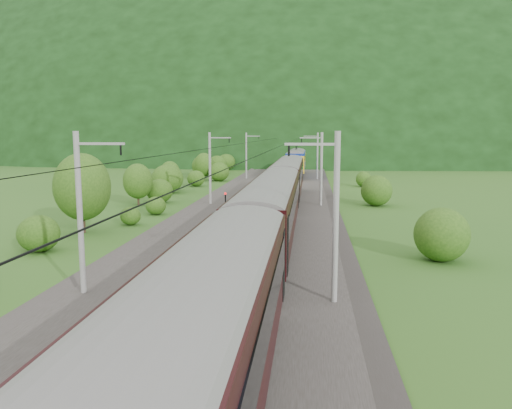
# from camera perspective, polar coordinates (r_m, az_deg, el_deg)

# --- Properties ---
(ground) EXTENTS (600.00, 600.00, 0.00)m
(ground) POSITION_cam_1_polar(r_m,az_deg,el_deg) (24.92, -5.79, -11.09)
(ground) COLOR #2B5B1C
(ground) RESTS_ON ground
(railbed) EXTENTS (14.00, 220.00, 0.30)m
(railbed) POSITION_cam_1_polar(r_m,az_deg,el_deg) (34.33, -2.32, -5.41)
(railbed) COLOR #38332D
(railbed) RESTS_ON ground
(track_left) EXTENTS (2.40, 220.00, 0.27)m
(track_left) POSITION_cam_1_polar(r_m,az_deg,el_deg) (34.71, -6.26, -4.93)
(track_left) COLOR brown
(track_left) RESTS_ON railbed
(track_right) EXTENTS (2.40, 220.00, 0.27)m
(track_right) POSITION_cam_1_polar(r_m,az_deg,el_deg) (34.01, 1.69, -5.15)
(track_right) COLOR brown
(track_right) RESTS_ON railbed
(catenary_left) EXTENTS (2.54, 192.28, 8.00)m
(catenary_left) POSITION_cam_1_polar(r_m,az_deg,el_deg) (56.23, -5.21, 4.35)
(catenary_left) COLOR gray
(catenary_left) RESTS_ON railbed
(catenary_right) EXTENTS (2.54, 192.28, 8.00)m
(catenary_right) POSITION_cam_1_polar(r_m,az_deg,el_deg) (55.13, 7.40, 4.24)
(catenary_right) COLOR gray
(catenary_right) RESTS_ON railbed
(overhead_wires) EXTENTS (4.83, 198.00, 0.03)m
(overhead_wires) POSITION_cam_1_polar(r_m,az_deg,el_deg) (33.39, -2.39, 6.26)
(overhead_wires) COLOR black
(overhead_wires) RESTS_ON ground
(mountain_main) EXTENTS (504.00, 360.00, 244.00)m
(mountain_main) POSITION_cam_1_polar(r_m,az_deg,el_deg) (283.16, 5.23, 6.46)
(mountain_main) COLOR black
(mountain_main) RESTS_ON ground
(mountain_ridge) EXTENTS (336.00, 280.00, 132.00)m
(mountain_ridge) POSITION_cam_1_polar(r_m,az_deg,el_deg) (346.43, -15.04, 6.52)
(mountain_ridge) COLOR black
(mountain_ridge) RESTS_ON ground
(train) EXTENTS (3.24, 156.46, 5.65)m
(train) POSITION_cam_1_polar(r_m,az_deg,el_deg) (21.58, -0.80, -3.61)
(train) COLOR black
(train) RESTS_ON ground
(hazard_post_near) EXTENTS (0.15, 0.15, 1.37)m
(hazard_post_near) POSITION_cam_1_polar(r_m,az_deg,el_deg) (52.52, 0.48, 0.26)
(hazard_post_near) COLOR red
(hazard_post_near) RESTS_ON railbed
(hazard_post_far) EXTENTS (0.16, 0.16, 1.47)m
(hazard_post_far) POSITION_cam_1_polar(r_m,az_deg,el_deg) (48.73, 1.11, -0.30)
(hazard_post_far) COLOR red
(hazard_post_far) RESTS_ON railbed
(signal) EXTENTS (0.22, 0.22, 2.02)m
(signal) POSITION_cam_1_polar(r_m,az_deg,el_deg) (50.03, -3.52, 0.43)
(signal) COLOR black
(signal) RESTS_ON railbed
(vegetation_left) EXTENTS (10.81, 148.14, 6.98)m
(vegetation_left) POSITION_cam_1_polar(r_m,az_deg,el_deg) (42.22, -21.28, -0.02)
(vegetation_left) COLOR #264C14
(vegetation_left) RESTS_ON ground
(vegetation_right) EXTENTS (6.70, 99.65, 3.16)m
(vegetation_right) POSITION_cam_1_polar(r_m,az_deg,el_deg) (32.66, 19.04, -4.18)
(vegetation_right) COLOR #264C14
(vegetation_right) RESTS_ON ground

